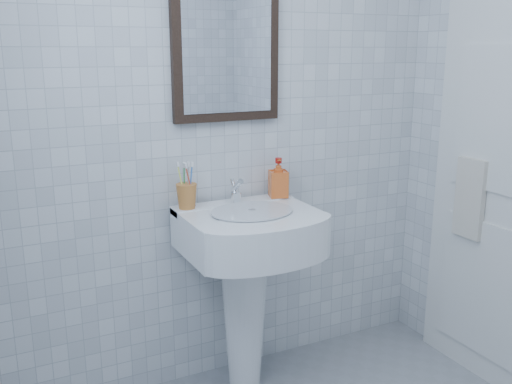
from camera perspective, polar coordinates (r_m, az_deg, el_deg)
wall_back at (r=2.60m, az=-3.19°, el=7.37°), size 2.20×0.02×2.50m
washbasin at (r=2.57m, az=-0.96°, el=-7.76°), size 0.58×0.42×0.89m
faucet at (r=2.56m, az=-2.01°, el=-0.07°), size 0.05×0.11×0.12m
toothbrush_cup at (r=2.49m, az=-6.95°, el=-0.42°), size 0.09×0.09×0.11m
soap_dispenser at (r=2.66m, az=2.25°, el=1.44°), size 0.10×0.10×0.18m
wall_mirror at (r=2.56m, az=-2.99°, el=14.01°), size 0.50×0.04×0.62m
bathroom_door at (r=2.77m, az=23.68°, el=1.38°), size 0.04×0.80×2.00m
towel_ring at (r=2.85m, az=21.18°, el=2.95°), size 0.01×0.18×0.18m
hand_towel at (r=2.87m, az=20.59°, el=-0.60°), size 0.03×0.16×0.38m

